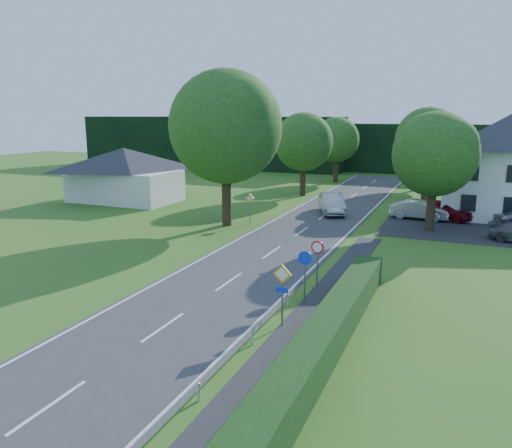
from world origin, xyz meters
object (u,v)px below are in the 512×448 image
at_px(parked_car_red, 444,210).
at_px(parasol, 485,205).
at_px(parked_car_silver_a, 419,210).
at_px(streetlight, 429,167).
at_px(motorcycle, 339,207).
at_px(moving_car, 332,204).

distance_m(parked_car_red, parasol, 3.82).
distance_m(parked_car_red, parked_car_silver_a, 1.99).
relative_size(streetlight, parked_car_red, 1.76).
bearing_deg(streetlight, parked_car_silver_a, 108.01).
height_order(parked_car_red, parasol, parasol).
relative_size(motorcycle, parasol, 0.99).
relative_size(streetlight, parked_car_silver_a, 1.73).
height_order(streetlight, parasol, streetlight).
bearing_deg(parasol, motorcycle, -163.33).
distance_m(streetlight, parked_car_red, 4.68).
bearing_deg(moving_car, parked_car_red, -14.34).
bearing_deg(moving_car, parasol, -5.46).
xyz_separation_m(streetlight, motorcycle, (-7.12, 1.60, -3.86)).
xyz_separation_m(moving_car, parasol, (12.01, 3.48, 0.12)).
bearing_deg(streetlight, parked_car_red, 65.34).
relative_size(motorcycle, parked_car_red, 0.47).
bearing_deg(parasol, parked_car_silver_a, -148.44).
xyz_separation_m(streetlight, moving_car, (-7.76, 1.52, -3.58)).
xyz_separation_m(parked_car_red, parked_car_silver_a, (-1.87, -0.67, -0.01)).
bearing_deg(parked_car_silver_a, moving_car, 96.01).
bearing_deg(motorcycle, moving_car, 175.08).
height_order(streetlight, parked_car_red, streetlight).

